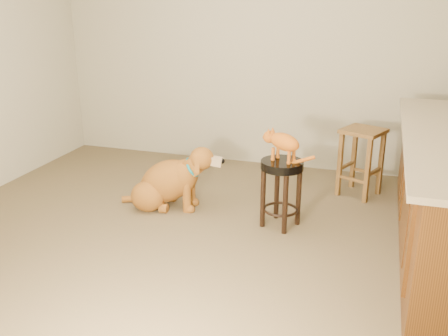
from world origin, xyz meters
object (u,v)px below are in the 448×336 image
(wood_stool, at_px, (361,161))
(golden_retriever, at_px, (168,183))
(tabby_kitten, at_px, (282,142))
(padded_stool, at_px, (282,180))

(wood_stool, height_order, golden_retriever, wood_stool)
(tabby_kitten, bearing_deg, wood_stool, 76.94)
(padded_stool, bearing_deg, wood_stool, 57.13)
(padded_stool, height_order, tabby_kitten, tabby_kitten)
(golden_retriever, distance_m, tabby_kitten, 1.17)
(golden_retriever, xyz_separation_m, tabby_kitten, (1.06, -0.08, 0.50))
(padded_stool, height_order, wood_stool, wood_stool)
(golden_retriever, height_order, tabby_kitten, tabby_kitten)
(padded_stool, distance_m, golden_retriever, 1.08)
(padded_stool, xyz_separation_m, tabby_kitten, (-0.01, 0.00, 0.32))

